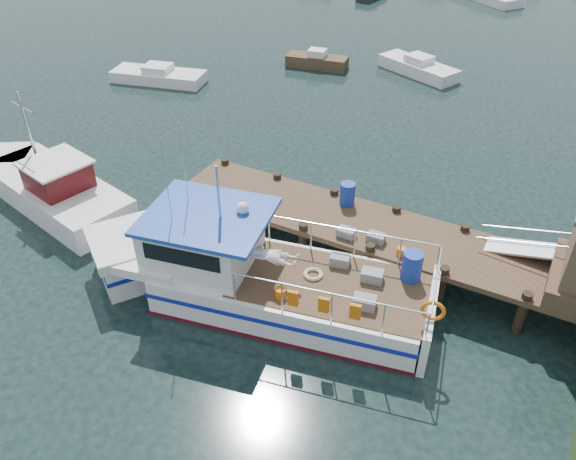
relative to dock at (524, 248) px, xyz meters
The scene contains 7 objects.
ground_plane 6.89m from the dock, behind, with size 160.00×160.00×0.00m, color black.
dock is the anchor object (origin of this frame).
lobster_boat 8.70m from the dock, 152.74° to the right, with size 12.23×5.42×5.84m.
work_boat 18.28m from the dock, behind, with size 9.02×4.33×4.72m.
moored_rowboat 23.04m from the dock, 132.06° to the left, with size 4.13×2.00×1.15m.
moored_a 25.02m from the dock, 156.12° to the left, with size 5.99×3.25×1.05m.
moored_b 21.18m from the dock, 115.85° to the left, with size 5.62×3.77×1.18m.
Camera 1 is at (6.60, -15.58, 12.87)m, focal length 35.00 mm.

